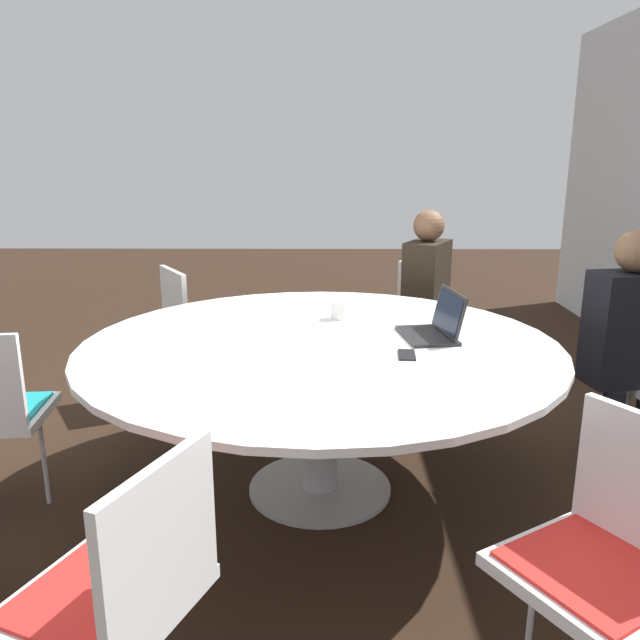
# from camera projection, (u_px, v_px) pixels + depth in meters

# --- Properties ---
(ground_plane) EXTENTS (16.00, 16.00, 0.00)m
(ground_plane) POSITION_uv_depth(u_px,v_px,m) (320.00, 489.00, 2.98)
(ground_plane) COLOR black
(conference_table) EXTENTS (2.13, 2.13, 0.74)m
(conference_table) POSITION_uv_depth(u_px,v_px,m) (320.00, 362.00, 2.82)
(conference_table) COLOR #B7B7BC
(conference_table) RESTS_ON ground_plane
(chair_1) EXTENTS (0.58, 0.57, 0.86)m
(chair_1) POSITION_uv_depth(u_px,v_px,m) (427.00, 307.00, 4.36)
(chair_1) COLOR white
(chair_1) RESTS_ON ground_plane
(chair_2) EXTENTS (0.60, 0.59, 0.86)m
(chair_2) POSITION_uv_depth(u_px,v_px,m) (195.00, 321.00, 3.99)
(chair_2) COLOR white
(chair_2) RESTS_ON ground_plane
(chair_4) EXTENTS (0.57, 0.55, 0.86)m
(chair_4) POSITION_uv_depth(u_px,v_px,m) (122.00, 582.00, 1.55)
(chair_4) COLOR white
(chair_4) RESTS_ON ground_plane
(chair_5) EXTENTS (0.59, 0.59, 0.86)m
(chair_5) POSITION_uv_depth(u_px,v_px,m) (611.00, 546.00, 1.69)
(chair_5) COLOR white
(chair_5) RESTS_ON ground_plane
(person_0) EXTENTS (0.30, 0.39, 1.21)m
(person_0) POSITION_uv_depth(u_px,v_px,m) (628.00, 335.00, 2.99)
(person_0) COLOR black
(person_0) RESTS_ON ground_plane
(person_1) EXTENTS (0.42, 0.36, 1.21)m
(person_1) POSITION_uv_depth(u_px,v_px,m) (428.00, 288.00, 4.07)
(person_1) COLOR #2D2319
(person_1) RESTS_ON ground_plane
(laptop) EXTENTS (0.36, 0.28, 0.21)m
(laptop) POSITION_uv_depth(u_px,v_px,m) (436.00, 325.00, 2.85)
(laptop) COLOR #232326
(laptop) RESTS_ON conference_table
(coffee_cup) EXTENTS (0.09, 0.09, 0.09)m
(coffee_cup) POSITION_uv_depth(u_px,v_px,m) (340.00, 310.00, 3.17)
(coffee_cup) COLOR white
(coffee_cup) RESTS_ON conference_table
(cell_phone) EXTENTS (0.14, 0.08, 0.01)m
(cell_phone) POSITION_uv_depth(u_px,v_px,m) (407.00, 355.00, 2.59)
(cell_phone) COLOR black
(cell_phone) RESTS_ON conference_table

